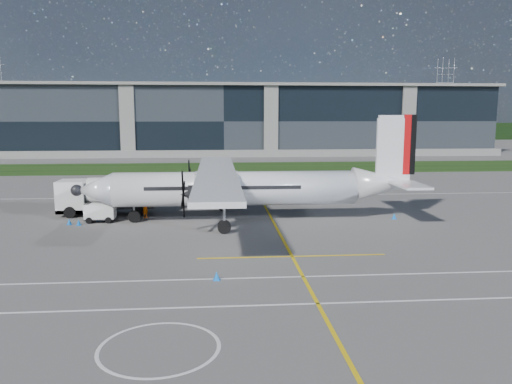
{
  "coord_description": "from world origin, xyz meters",
  "views": [
    {
      "loc": [
        -1.73,
        -36.27,
        8.87
      ],
      "look_at": [
        1.51,
        3.97,
        2.62
      ],
      "focal_mm": 35.0,
      "sensor_mm": 36.0,
      "label": 1
    }
  ],
  "objects_px": {
    "safety_cone_stbdwing": "(219,192)",
    "safety_cone_nose_port": "(79,222)",
    "safety_cone_tail": "(394,216)",
    "ground_crew_person": "(145,206)",
    "safety_cone_nose_stbd": "(99,218)",
    "baggage_tug": "(100,213)",
    "pylon_east": "(444,99)",
    "fuel_tanker_truck": "(100,196)",
    "safety_cone_portwing": "(217,276)",
    "safety_cone_fwd": "(69,222)",
    "turboprop_aircraft": "(248,168)"
  },
  "relations": [
    {
      "from": "pylon_east",
      "to": "turboprop_aircraft",
      "type": "distance_m",
      "value": 167.82
    },
    {
      "from": "safety_cone_nose_stbd",
      "to": "safety_cone_tail",
      "type": "distance_m",
      "value": 25.21
    },
    {
      "from": "fuel_tanker_truck",
      "to": "safety_cone_portwing",
      "type": "distance_m",
      "value": 21.53
    },
    {
      "from": "baggage_tug",
      "to": "safety_cone_stbdwing",
      "type": "bearing_deg",
      "value": 54.2
    },
    {
      "from": "ground_crew_person",
      "to": "safety_cone_nose_port",
      "type": "height_order",
      "value": "ground_crew_person"
    },
    {
      "from": "safety_cone_nose_stbd",
      "to": "safety_cone_portwing",
      "type": "bearing_deg",
      "value": -58.3
    },
    {
      "from": "pylon_east",
      "to": "safety_cone_fwd",
      "type": "relative_size",
      "value": 60.0
    },
    {
      "from": "pylon_east",
      "to": "safety_cone_portwing",
      "type": "relative_size",
      "value": 60.0
    },
    {
      "from": "baggage_tug",
      "to": "safety_cone_stbdwing",
      "type": "distance_m",
      "value": 17.17
    },
    {
      "from": "pylon_east",
      "to": "safety_cone_stbdwing",
      "type": "relative_size",
      "value": 60.0
    },
    {
      "from": "baggage_tug",
      "to": "safety_cone_portwing",
      "type": "xyz_separation_m",
      "value": [
        9.68,
        -15.8,
        -0.53
      ]
    },
    {
      "from": "turboprop_aircraft",
      "to": "safety_cone_portwing",
      "type": "distance_m",
      "value": 16.11
    },
    {
      "from": "safety_cone_nose_port",
      "to": "safety_cone_nose_stbd",
      "type": "relative_size",
      "value": 1.0
    },
    {
      "from": "ground_crew_person",
      "to": "safety_cone_portwing",
      "type": "xyz_separation_m",
      "value": [
        6.12,
        -17.13,
        -0.84
      ]
    },
    {
      "from": "pylon_east",
      "to": "safety_cone_nose_port",
      "type": "relative_size",
      "value": 60.0
    },
    {
      "from": "safety_cone_nose_stbd",
      "to": "safety_cone_tail",
      "type": "xyz_separation_m",
      "value": [
        25.18,
        -1.13,
        0.0
      ]
    },
    {
      "from": "pylon_east",
      "to": "fuel_tanker_truck",
      "type": "relative_size",
      "value": 3.35
    },
    {
      "from": "pylon_east",
      "to": "safety_cone_nose_port",
      "type": "bearing_deg",
      "value": -123.91
    },
    {
      "from": "baggage_tug",
      "to": "safety_cone_stbdwing",
      "type": "height_order",
      "value": "baggage_tug"
    },
    {
      "from": "ground_crew_person",
      "to": "safety_cone_nose_stbd",
      "type": "xyz_separation_m",
      "value": [
        -3.78,
        -1.1,
        -0.84
      ]
    },
    {
      "from": "pylon_east",
      "to": "baggage_tug",
      "type": "distance_m",
      "value": 174.21
    },
    {
      "from": "baggage_tug",
      "to": "safety_cone_portwing",
      "type": "distance_m",
      "value": 18.54
    },
    {
      "from": "turboprop_aircraft",
      "to": "safety_cone_fwd",
      "type": "relative_size",
      "value": 59.39
    },
    {
      "from": "safety_cone_stbdwing",
      "to": "safety_cone_fwd",
      "type": "height_order",
      "value": "same"
    },
    {
      "from": "safety_cone_nose_stbd",
      "to": "safety_cone_fwd",
      "type": "xyz_separation_m",
      "value": [
        -2.08,
        -1.18,
        0.0
      ]
    },
    {
      "from": "fuel_tanker_truck",
      "to": "safety_cone_portwing",
      "type": "relative_size",
      "value": 17.9
    },
    {
      "from": "pylon_east",
      "to": "fuel_tanker_truck",
      "type": "height_order",
      "value": "pylon_east"
    },
    {
      "from": "pylon_east",
      "to": "fuel_tanker_truck",
      "type": "distance_m",
      "value": 171.99
    },
    {
      "from": "safety_cone_stbdwing",
      "to": "safety_cone_portwing",
      "type": "distance_m",
      "value": 29.73
    },
    {
      "from": "safety_cone_stbdwing",
      "to": "safety_cone_nose_stbd",
      "type": "height_order",
      "value": "same"
    },
    {
      "from": "safety_cone_portwing",
      "to": "safety_cone_stbdwing",
      "type": "bearing_deg",
      "value": 89.31
    },
    {
      "from": "safety_cone_nose_stbd",
      "to": "baggage_tug",
      "type": "bearing_deg",
      "value": -45.85
    },
    {
      "from": "fuel_tanker_truck",
      "to": "safety_cone_nose_stbd",
      "type": "relative_size",
      "value": 17.9
    },
    {
      "from": "pylon_east",
      "to": "safety_cone_tail",
      "type": "bearing_deg",
      "value": -116.2
    },
    {
      "from": "safety_cone_nose_port",
      "to": "safety_cone_stbdwing",
      "type": "xyz_separation_m",
      "value": [
        11.49,
        15.21,
        0.0
      ]
    },
    {
      "from": "safety_cone_portwing",
      "to": "safety_cone_nose_stbd",
      "type": "bearing_deg",
      "value": 121.7
    },
    {
      "from": "fuel_tanker_truck",
      "to": "ground_crew_person",
      "type": "xyz_separation_m",
      "value": [
        4.2,
        -1.71,
        -0.59
      ]
    },
    {
      "from": "turboprop_aircraft",
      "to": "safety_cone_stbdwing",
      "type": "relative_size",
      "value": 59.39
    },
    {
      "from": "turboprop_aircraft",
      "to": "ground_crew_person",
      "type": "relative_size",
      "value": 13.68
    },
    {
      "from": "fuel_tanker_truck",
      "to": "safety_cone_nose_port",
      "type": "distance_m",
      "value": 4.63
    },
    {
      "from": "safety_cone_stbdwing",
      "to": "safety_cone_tail",
      "type": "xyz_separation_m",
      "value": [
        14.93,
        -14.83,
        0.0
      ]
    },
    {
      "from": "pylon_east",
      "to": "safety_cone_fwd",
      "type": "distance_m",
      "value": 176.33
    },
    {
      "from": "fuel_tanker_truck",
      "to": "safety_cone_nose_stbd",
      "type": "height_order",
      "value": "fuel_tanker_truck"
    },
    {
      "from": "turboprop_aircraft",
      "to": "baggage_tug",
      "type": "relative_size",
      "value": 11.39
    },
    {
      "from": "safety_cone_stbdwing",
      "to": "safety_cone_nose_port",
      "type": "bearing_deg",
      "value": -127.08
    },
    {
      "from": "pylon_east",
      "to": "turboprop_aircraft",
      "type": "xyz_separation_m",
      "value": [
        -84.05,
        -144.87,
        -10.55
      ]
    },
    {
      "from": "turboprop_aircraft",
      "to": "safety_cone_portwing",
      "type": "height_order",
      "value": "turboprop_aircraft"
    },
    {
      "from": "fuel_tanker_truck",
      "to": "safety_cone_nose_port",
      "type": "xyz_separation_m",
      "value": [
        -0.82,
        -4.32,
        -1.43
      ]
    },
    {
      "from": "turboprop_aircraft",
      "to": "baggage_tug",
      "type": "height_order",
      "value": "turboprop_aircraft"
    },
    {
      "from": "safety_cone_nose_port",
      "to": "pylon_east",
      "type": "bearing_deg",
      "value": 56.09
    }
  ]
}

